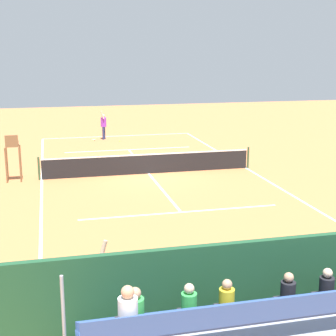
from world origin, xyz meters
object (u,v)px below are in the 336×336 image
object	(u,v)px
umpire_chair	(13,153)
tennis_player	(104,124)
equipment_bag	(278,302)
tennis_net	(149,163)
tennis_racket	(94,140)
line_judge	(106,285)
bleacher_stand	(303,317)
tennis_ball_near	(120,141)

from	to	relation	value
umpire_chair	tennis_player	world-z (taller)	umpire_chair
equipment_bag	tennis_player	size ratio (longest dim) A/B	0.47
tennis_net	equipment_bag	size ratio (longest dim) A/B	11.44
tennis_racket	line_judge	world-z (taller)	line_judge
bleacher_stand	tennis_player	distance (m)	25.28
tennis_net	bleacher_stand	world-z (taller)	bleacher_stand
umpire_chair	equipment_bag	size ratio (longest dim) A/B	2.38
bleacher_stand	umpire_chair	xyz separation A→B (m)	(6.09, -15.35, 0.38)
bleacher_stand	umpire_chair	bearing A→B (deg)	-68.35
umpire_chair	tennis_ball_near	xyz separation A→B (m)	(-6.06, -8.79, -1.28)
tennis_net	tennis_ball_near	bearing A→B (deg)	-89.09
umpire_chair	equipment_bag	world-z (taller)	umpire_chair
umpire_chair	line_judge	world-z (taller)	umpire_chair
bleacher_stand	equipment_bag	distance (m)	2.11
bleacher_stand	tennis_ball_near	world-z (taller)	bleacher_stand
bleacher_stand	tennis_player	size ratio (longest dim) A/B	4.70
umpire_chair	tennis_player	xyz separation A→B (m)	(-5.17, -9.92, -0.30)
tennis_racket	umpire_chair	bearing A→B (deg)	65.49
equipment_bag	line_judge	xyz separation A→B (m)	(3.92, -0.12, 0.84)
umpire_chair	equipment_bag	xyz separation A→B (m)	(-6.54, 13.43, -1.13)
bleacher_stand	umpire_chair	world-z (taller)	bleacher_stand
tennis_net	tennis_player	bearing A→B (deg)	-84.08
tennis_ball_near	tennis_net	bearing A→B (deg)	90.91
equipment_bag	tennis_player	distance (m)	23.40
equipment_bag	line_judge	bearing A→B (deg)	-1.73
equipment_bag	umpire_chair	bearing A→B (deg)	-64.04
tennis_player	line_judge	world-z (taller)	same
tennis_ball_near	line_judge	size ratio (longest dim) A/B	0.03
tennis_racket	equipment_bag	bearing A→B (deg)	95.02
tennis_player	tennis_racket	size ratio (longest dim) A/B	3.39
bleacher_stand	umpire_chair	size ratio (longest dim) A/B	4.23
tennis_net	line_judge	size ratio (longest dim) A/B	5.35
tennis_net	line_judge	bearing A→B (deg)	74.91
tennis_racket	tennis_ball_near	world-z (taller)	tennis_ball_near
bleacher_stand	equipment_bag	xyz separation A→B (m)	(-0.44, -1.92, -0.75)
umpire_chair	tennis_ball_near	bearing A→B (deg)	-124.59
umpire_chair	tennis_racket	world-z (taller)	umpire_chair
umpire_chair	tennis_racket	size ratio (longest dim) A/B	3.77
equipment_bag	tennis_ball_near	bearing A→B (deg)	-88.77
tennis_ball_near	umpire_chair	bearing A→B (deg)	55.41
equipment_bag	line_judge	distance (m)	4.01
equipment_bag	tennis_net	bearing A→B (deg)	-88.56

